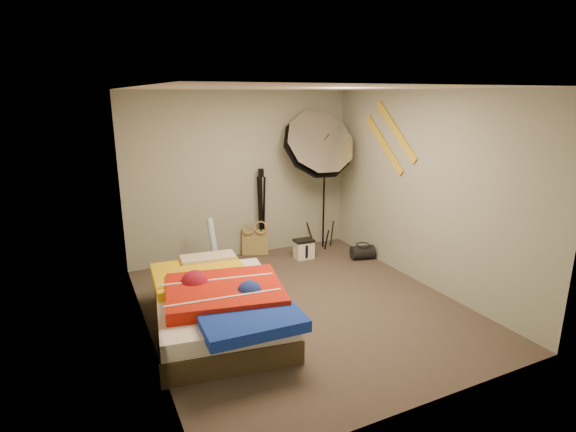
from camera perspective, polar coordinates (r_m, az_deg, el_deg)
floor at (r=5.47m, az=1.81°, el=-11.29°), size 4.00×4.00×0.00m
ceiling at (r=4.89m, az=2.06°, el=15.93°), size 4.00×4.00×0.00m
wall_back at (r=6.83m, az=-5.87°, el=5.12°), size 3.50×0.00×3.50m
wall_front at (r=3.46m, az=17.45°, el=-5.58°), size 3.50×0.00×3.50m
wall_left at (r=4.52m, az=-18.14°, el=-0.79°), size 0.00×4.00×4.00m
wall_right at (r=6.03m, az=16.88°, el=3.18°), size 0.00×4.00×4.00m
tote_bag at (r=7.05m, az=-4.19°, el=-3.32°), size 0.44×0.32×0.42m
wrapping_roll at (r=6.36m, az=-9.44°, el=-3.75°), size 0.17×0.24×0.79m
camera_case at (r=6.89m, az=2.02°, el=-4.29°), size 0.28×0.21×0.28m
duffel_bag at (r=6.96m, az=9.44°, el=-4.58°), size 0.38×0.28×0.21m
wall_stripe_upper at (r=6.37m, az=13.57°, el=10.40°), size 0.02×0.91×0.78m
wall_stripe_lower at (r=6.58m, az=12.09°, el=8.88°), size 0.02×0.91×0.78m
bed at (r=4.93m, az=-8.71°, el=-11.04°), size 1.55×2.11×0.55m
photo_umbrella at (r=6.89m, az=3.73°, el=8.81°), size 1.40×1.08×2.33m
camera_tripod at (r=6.90m, az=-3.40°, el=1.26°), size 0.08×0.08×1.36m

